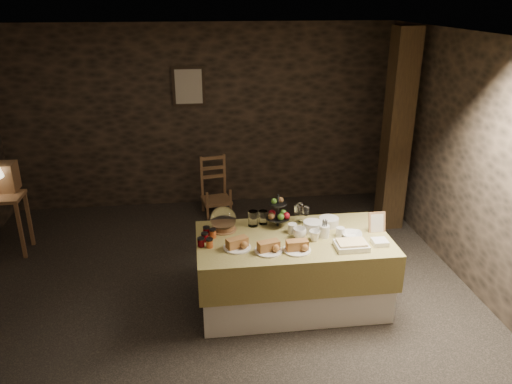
{
  "coord_description": "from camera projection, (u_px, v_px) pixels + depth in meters",
  "views": [
    {
      "loc": [
        -0.12,
        -4.55,
        2.95
      ],
      "look_at": [
        0.5,
        0.2,
        1.04
      ],
      "focal_mm": 35.0,
      "sensor_mm": 36.0,
      "label": 1
    }
  ],
  "objects": [
    {
      "name": "mug_d",
      "position": [
        340.0,
        232.0,
        4.86
      ],
      "size": [
        0.08,
        0.08,
        0.09
      ],
      "primitive_type": "cylinder",
      "color": "white",
      "rests_on": "buffet_table"
    },
    {
      "name": "bread_platter_left",
      "position": [
        237.0,
        244.0,
        4.62
      ],
      "size": [
        0.26,
        0.26,
        0.11
      ],
      "color": "white",
      "rests_on": "buffet_table"
    },
    {
      "name": "chair",
      "position": [
        216.0,
        188.0,
        7.09
      ],
      "size": [
        0.45,
        0.43,
        0.64
      ],
      "rotation": [
        0.0,
        0.0,
        0.18
      ],
      "color": "brown",
      "rests_on": "ground_plane"
    },
    {
      "name": "framed_picture",
      "position": [
        189.0,
        86.0,
        6.9
      ],
      "size": [
        0.45,
        0.04,
        0.55
      ],
      "color": "#2E2218",
      "rests_on": "room_shell"
    },
    {
      "name": "cake_dome",
      "position": [
        223.0,
        220.0,
        4.96
      ],
      "size": [
        0.26,
        0.26,
        0.26
      ],
      "color": "brown",
      "rests_on": "buffet_table"
    },
    {
      "name": "fruit_stand",
      "position": [
        278.0,
        214.0,
        5.03
      ],
      "size": [
        0.25,
        0.25,
        0.35
      ],
      "rotation": [
        0.0,
        0.0,
        -0.07
      ],
      "color": "black",
      "rests_on": "buffet_table"
    },
    {
      "name": "jam_jars",
      "position": [
        207.0,
        238.0,
        4.75
      ],
      "size": [
        0.18,
        0.32,
        0.07
      ],
      "color": "#50030B",
      "rests_on": "buffet_table"
    },
    {
      "name": "bread_platter_right",
      "position": [
        297.0,
        247.0,
        4.58
      ],
      "size": [
        0.26,
        0.26,
        0.11
      ],
      "color": "white",
      "rests_on": "buffet_table"
    },
    {
      "name": "storage_jar_a",
      "position": [
        253.0,
        219.0,
        5.06
      ],
      "size": [
        0.1,
        0.1,
        0.16
      ],
      "primitive_type": "cylinder",
      "color": "white",
      "rests_on": "buffet_table"
    },
    {
      "name": "plate_stack_a",
      "position": [
        313.0,
        226.0,
        4.96
      ],
      "size": [
        0.19,
        0.19,
        0.1
      ],
      "primitive_type": "cylinder",
      "color": "white",
      "rests_on": "buffet_table"
    },
    {
      "name": "tart_dish",
      "position": [
        351.0,
        245.0,
        4.63
      ],
      "size": [
        0.3,
        0.22,
        0.07
      ],
      "color": "white",
      "rests_on": "buffet_table"
    },
    {
      "name": "storage_jar_b",
      "position": [
        263.0,
        217.0,
        5.11
      ],
      "size": [
        0.09,
        0.09,
        0.14
      ],
      "primitive_type": "cylinder",
      "color": "white",
      "rests_on": "buffet_table"
    },
    {
      "name": "cutlery_holder",
      "position": [
        324.0,
        231.0,
        4.83
      ],
      "size": [
        0.1,
        0.1,
        0.12
      ],
      "primitive_type": "cylinder",
      "color": "white",
      "rests_on": "buffet_table"
    },
    {
      "name": "bowl",
      "position": [
        352.0,
        235.0,
        4.84
      ],
      "size": [
        0.23,
        0.23,
        0.05
      ],
      "primitive_type": "imported",
      "rotation": [
        0.0,
        0.0,
        -0.23
      ],
      "color": "white",
      "rests_on": "buffet_table"
    },
    {
      "name": "cup_b",
      "position": [
        314.0,
        236.0,
        4.77
      ],
      "size": [
        0.14,
        0.14,
        0.1
      ],
      "primitive_type": "imported",
      "rotation": [
        0.0,
        0.0,
        0.4
      ],
      "color": "white",
      "rests_on": "buffet_table"
    },
    {
      "name": "room_shell",
      "position": [
        207.0,
        151.0,
        4.72
      ],
      "size": [
        5.52,
        5.02,
        2.6
      ],
      "color": "black",
      "rests_on": "ground"
    },
    {
      "name": "square_dish",
      "position": [
        380.0,
        242.0,
        4.7
      ],
      "size": [
        0.14,
        0.14,
        0.04
      ],
      "primitive_type": "cube",
      "color": "white",
      "rests_on": "buffet_table"
    },
    {
      "name": "timber_column",
      "position": [
        397.0,
        132.0,
        6.37
      ],
      "size": [
        0.3,
        0.3,
        2.6
      ],
      "primitive_type": "cube",
      "color": "black",
      "rests_on": "ground_plane"
    },
    {
      "name": "plate_stack_b",
      "position": [
        329.0,
        222.0,
        5.08
      ],
      "size": [
        0.2,
        0.2,
        0.08
      ],
      "primitive_type": "cylinder",
      "color": "white",
      "rests_on": "buffet_table"
    },
    {
      "name": "menu_frame",
      "position": [
        377.0,
        223.0,
        4.94
      ],
      "size": [
        0.17,
        0.07,
        0.22
      ],
      "primitive_type": "cube",
      "rotation": [
        -0.24,
        0.0,
        -0.0
      ],
      "color": "brown",
      "rests_on": "buffet_table"
    },
    {
      "name": "buffet_table",
      "position": [
        293.0,
        266.0,
        4.95
      ],
      "size": [
        1.88,
        1.0,
        0.74
      ],
      "color": "silver",
      "rests_on": "ground_plane"
    },
    {
      "name": "bread_platter_center",
      "position": [
        269.0,
        248.0,
        4.56
      ],
      "size": [
        0.26,
        0.26,
        0.11
      ],
      "color": "white",
      "rests_on": "buffet_table"
    },
    {
      "name": "cup_a",
      "position": [
        299.0,
        233.0,
        4.81
      ],
      "size": [
        0.16,
        0.16,
        0.11
      ],
      "primitive_type": "imported",
      "rotation": [
        0.0,
        0.0,
        0.23
      ],
      "color": "white",
      "rests_on": "buffet_table"
    },
    {
      "name": "ground_plane",
      "position": [
        212.0,
        292.0,
        5.3
      ],
      "size": [
        5.5,
        5.0,
        0.01
      ],
      "primitive_type": "cube",
      "color": "black",
      "rests_on": "ground"
    },
    {
      "name": "mug_c",
      "position": [
        292.0,
        228.0,
        4.92
      ],
      "size": [
        0.09,
        0.09,
        0.09
      ],
      "primitive_type": "cylinder",
      "color": "white",
      "rests_on": "buffet_table"
    }
  ]
}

